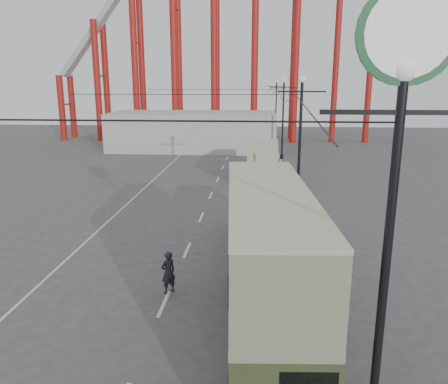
# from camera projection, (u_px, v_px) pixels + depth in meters

# --- Properties ---
(ground) EXTENTS (160.00, 160.00, 0.00)m
(ground) POSITION_uv_depth(u_px,v_px,m) (168.00, 366.00, 14.07)
(ground) COLOR #444446
(ground) RESTS_ON ground
(road_markings) EXTENTS (12.52, 120.00, 0.01)m
(road_markings) POSITION_uv_depth(u_px,v_px,m) (209.00, 203.00, 33.18)
(road_markings) COLOR silver
(road_markings) RESTS_ON ground
(lamp_post_near) EXTENTS (3.20, 0.44, 10.80)m
(lamp_post_near) POSITION_uv_depth(u_px,v_px,m) (399.00, 134.00, 8.83)
(lamp_post_near) COLOR black
(lamp_post_near) RESTS_ON ground
(lamp_post_mid) EXTENTS (3.20, 0.44, 9.32)m
(lamp_post_mid) POSITION_uv_depth(u_px,v_px,m) (300.00, 146.00, 29.91)
(lamp_post_mid) COLOR black
(lamp_post_mid) RESTS_ON ground
(lamp_post_far) EXTENTS (3.20, 0.44, 9.32)m
(lamp_post_far) POSITION_uv_depth(u_px,v_px,m) (283.00, 120.00, 51.18)
(lamp_post_far) COLOR black
(lamp_post_far) RESTS_ON ground
(lamp_post_distant) EXTENTS (3.20, 0.44, 9.32)m
(lamp_post_distant) POSITION_uv_depth(u_px,v_px,m) (276.00, 109.00, 72.45)
(lamp_post_distant) COLOR black
(lamp_post_distant) RESTS_ON ground
(fairground_shed) EXTENTS (22.00, 10.00, 5.00)m
(fairground_shed) POSITION_uv_depth(u_px,v_px,m) (194.00, 131.00, 59.36)
(fairground_shed) COLOR #AEADA8
(fairground_shed) RESTS_ON ground
(double_decker_bus) EXTENTS (3.25, 10.44, 5.53)m
(double_decker_bus) POSITION_uv_depth(u_px,v_px,m) (268.00, 261.00, 14.58)
(double_decker_bus) COLOR #2F3A1F
(double_decker_bus) RESTS_ON ground
(single_decker_green) EXTENTS (2.82, 10.84, 3.05)m
(single_decker_green) POSITION_uv_depth(u_px,v_px,m) (265.00, 225.00, 22.64)
(single_decker_green) COLOR gray
(single_decker_green) RESTS_ON ground
(single_decker_cream) EXTENTS (2.95, 10.34, 3.19)m
(single_decker_cream) POSITION_uv_depth(u_px,v_px,m) (264.00, 160.00, 41.04)
(single_decker_cream) COLOR #BCB898
(single_decker_cream) RESTS_ON ground
(pedestrian) EXTENTS (0.81, 0.80, 1.89)m
(pedestrian) POSITION_uv_depth(u_px,v_px,m) (168.00, 272.00, 18.79)
(pedestrian) COLOR #222227
(pedestrian) RESTS_ON ground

